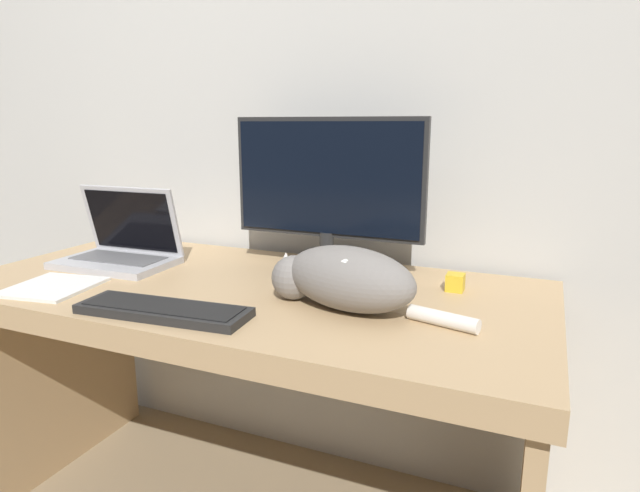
{
  "coord_description": "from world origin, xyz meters",
  "views": [
    {
      "loc": [
        0.71,
        -0.79,
        1.13
      ],
      "look_at": [
        0.23,
        0.32,
        0.85
      ],
      "focal_mm": 30.0,
      "sensor_mm": 36.0,
      "label": 1
    }
  ],
  "objects_px": {
    "external_keyboard": "(163,310)",
    "cat": "(344,277)",
    "laptop": "(121,249)",
    "monitor": "(327,193)"
  },
  "relations": [
    {
      "from": "external_keyboard",
      "to": "cat",
      "type": "xyz_separation_m",
      "value": [
        0.35,
        0.2,
        0.06
      ]
    },
    {
      "from": "laptop",
      "to": "cat",
      "type": "distance_m",
      "value": 0.76
    },
    {
      "from": "external_keyboard",
      "to": "monitor",
      "type": "bearing_deg",
      "value": 63.57
    },
    {
      "from": "cat",
      "to": "monitor",
      "type": "bearing_deg",
      "value": 133.61
    },
    {
      "from": "monitor",
      "to": "cat",
      "type": "relative_size",
      "value": 1.12
    },
    {
      "from": "laptop",
      "to": "external_keyboard",
      "type": "relative_size",
      "value": 0.85
    },
    {
      "from": "laptop",
      "to": "external_keyboard",
      "type": "xyz_separation_m",
      "value": [
        0.4,
        -0.3,
        -0.04
      ]
    },
    {
      "from": "monitor",
      "to": "laptop",
      "type": "distance_m",
      "value": 0.64
    },
    {
      "from": "monitor",
      "to": "laptop",
      "type": "relative_size",
      "value": 1.64
    },
    {
      "from": "external_keyboard",
      "to": "laptop",
      "type": "bearing_deg",
      "value": 138.25
    }
  ]
}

